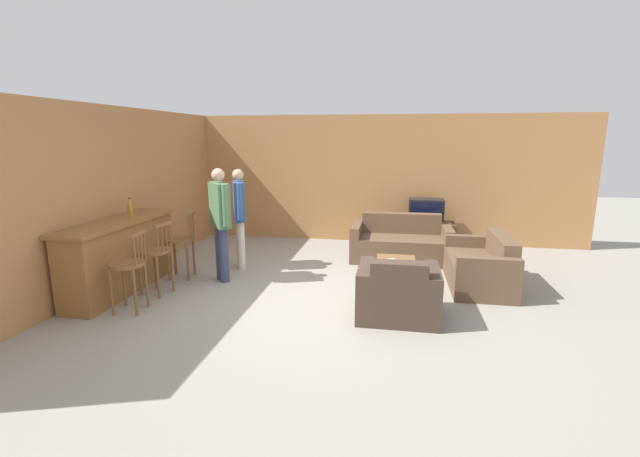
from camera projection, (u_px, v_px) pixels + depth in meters
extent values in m
plane|color=gray|center=(319.00, 305.00, 5.58)|extent=(24.00, 24.00, 0.00)
cube|color=#B27A47|center=(351.00, 179.00, 8.88)|extent=(9.40, 0.08, 2.60)
cube|color=#B27A47|center=(147.00, 189.00, 7.16)|extent=(0.08, 8.71, 2.60)
cube|color=brown|center=(121.00, 258.00, 6.02)|extent=(0.47, 2.01, 0.97)
cube|color=brown|center=(117.00, 222.00, 5.92)|extent=(0.55, 2.07, 0.05)
cylinder|color=brown|center=(127.00, 264.00, 5.27)|extent=(0.47, 0.47, 0.04)
cylinder|color=brown|center=(124.00, 284.00, 5.50)|extent=(0.04, 0.04, 0.59)
cylinder|color=brown|center=(112.00, 292.00, 5.21)|extent=(0.04, 0.04, 0.59)
cylinder|color=brown|center=(147.00, 285.00, 5.47)|extent=(0.04, 0.04, 0.59)
cylinder|color=brown|center=(135.00, 293.00, 5.19)|extent=(0.04, 0.04, 0.59)
cylinder|color=brown|center=(145.00, 247.00, 5.35)|extent=(0.02, 0.02, 0.35)
cylinder|color=brown|center=(142.00, 248.00, 5.26)|extent=(0.02, 0.02, 0.35)
cylinder|color=brown|center=(138.00, 250.00, 5.18)|extent=(0.02, 0.02, 0.35)
cylinder|color=brown|center=(135.00, 252.00, 5.10)|extent=(0.02, 0.02, 0.35)
cube|color=brown|center=(138.00, 234.00, 5.18)|extent=(0.07, 0.36, 0.04)
cylinder|color=brown|center=(155.00, 251.00, 5.88)|extent=(0.49, 0.49, 0.04)
cylinder|color=brown|center=(156.00, 269.00, 6.13)|extent=(0.04, 0.04, 0.59)
cylinder|color=brown|center=(140.00, 275.00, 5.86)|extent=(0.04, 0.04, 0.59)
cylinder|color=brown|center=(172.00, 271.00, 6.03)|extent=(0.04, 0.04, 0.59)
cylinder|color=brown|center=(158.00, 277.00, 5.75)|extent=(0.04, 0.04, 0.59)
cylinder|color=brown|center=(171.00, 236.00, 5.89)|extent=(0.02, 0.02, 0.35)
cylinder|color=brown|center=(167.00, 238.00, 5.81)|extent=(0.02, 0.02, 0.35)
cylinder|color=brown|center=(162.00, 239.00, 5.74)|extent=(0.02, 0.02, 0.35)
cylinder|color=brown|center=(158.00, 241.00, 5.66)|extent=(0.02, 0.02, 0.35)
cube|color=brown|center=(163.00, 225.00, 5.73)|extent=(0.10, 0.36, 0.04)
cylinder|color=brown|center=(180.00, 239.00, 6.55)|extent=(0.48, 0.48, 0.04)
cylinder|color=brown|center=(175.00, 257.00, 6.77)|extent=(0.04, 0.04, 0.59)
cylinder|color=brown|center=(168.00, 262.00, 6.48)|extent=(0.04, 0.04, 0.59)
cylinder|color=brown|center=(194.00, 257.00, 6.76)|extent=(0.04, 0.04, 0.59)
cylinder|color=brown|center=(188.00, 262.00, 6.47)|extent=(0.04, 0.04, 0.59)
cylinder|color=brown|center=(193.00, 225.00, 6.63)|extent=(0.02, 0.02, 0.35)
cylinder|color=brown|center=(192.00, 227.00, 6.55)|extent=(0.02, 0.02, 0.35)
cylinder|color=brown|center=(190.00, 228.00, 6.47)|extent=(0.02, 0.02, 0.35)
cylinder|color=brown|center=(188.00, 229.00, 6.38)|extent=(0.02, 0.02, 0.35)
cube|color=brown|center=(190.00, 215.00, 6.47)|extent=(0.09, 0.36, 0.04)
cube|color=brown|center=(400.00, 248.00, 7.59)|extent=(1.42, 0.90, 0.43)
cube|color=brown|center=(401.00, 223.00, 7.84)|extent=(1.42, 0.22, 0.36)
cube|color=brown|center=(356.00, 241.00, 7.71)|extent=(0.16, 0.90, 0.63)
cube|color=brown|center=(447.00, 245.00, 7.44)|extent=(0.16, 0.90, 0.63)
cube|color=#423328|center=(398.00, 299.00, 5.21)|extent=(0.65, 0.85, 0.43)
cube|color=#423328|center=(399.00, 277.00, 4.82)|extent=(0.65, 0.22, 0.34)
cube|color=#423328|center=(432.00, 294.00, 5.12)|extent=(0.16, 0.85, 0.62)
cube|color=#423328|center=(365.00, 290.00, 5.26)|extent=(0.16, 0.85, 0.62)
cube|color=brown|center=(478.00, 272.00, 6.26)|extent=(0.83, 1.15, 0.43)
cube|color=brown|center=(502.00, 248.00, 6.13)|extent=(0.22, 1.15, 0.33)
cube|color=brown|center=(471.00, 254.00, 6.87)|extent=(0.83, 0.16, 0.61)
cube|color=brown|center=(487.00, 280.00, 5.61)|extent=(0.83, 0.16, 0.61)
cube|color=brown|center=(396.00, 264.00, 6.22)|extent=(0.57, 0.93, 0.04)
cube|color=brown|center=(377.00, 284.00, 5.89)|extent=(0.06, 0.06, 0.33)
cube|color=brown|center=(413.00, 286.00, 5.81)|extent=(0.06, 0.06, 0.33)
cube|color=brown|center=(380.00, 266.00, 6.71)|extent=(0.06, 0.06, 0.33)
cube|color=brown|center=(412.00, 268.00, 6.62)|extent=(0.06, 0.06, 0.33)
cube|color=#513823|center=(425.00, 235.00, 8.44)|extent=(1.13, 0.53, 0.52)
cube|color=black|center=(426.00, 211.00, 8.34)|extent=(0.66, 0.43, 0.46)
cube|color=black|center=(427.00, 212.00, 8.13)|extent=(0.59, 0.01, 0.39)
cylinder|color=#B27A23|center=(130.00, 211.00, 6.14)|extent=(0.07, 0.07, 0.19)
cone|color=#B27A23|center=(130.00, 202.00, 6.12)|extent=(0.06, 0.06, 0.08)
cylinder|color=black|center=(129.00, 198.00, 6.11)|extent=(0.03, 0.03, 0.02)
cube|color=#B7AD99|center=(390.00, 261.00, 6.29)|extent=(0.26, 0.24, 0.02)
cylinder|color=silver|center=(241.00, 245.00, 7.05)|extent=(0.13, 0.13, 0.81)
cylinder|color=silver|center=(240.00, 243.00, 7.19)|extent=(0.13, 0.13, 0.81)
cube|color=#335189|center=(239.00, 201.00, 6.97)|extent=(0.33, 0.46, 0.64)
cylinder|color=#335189|center=(240.00, 202.00, 6.74)|extent=(0.09, 0.09, 0.59)
cylinder|color=#335189|center=(238.00, 198.00, 7.18)|extent=(0.09, 0.09, 0.59)
sphere|color=tan|center=(238.00, 175.00, 6.88)|extent=(0.18, 0.18, 0.18)
cylinder|color=#384260|center=(220.00, 253.00, 6.54)|extent=(0.14, 0.14, 0.83)
cylinder|color=#384260|center=(224.00, 255.00, 6.41)|extent=(0.14, 0.14, 0.83)
cube|color=#4C754C|center=(220.00, 205.00, 6.32)|extent=(0.44, 0.46, 0.66)
cylinder|color=#4C754C|center=(214.00, 201.00, 6.52)|extent=(0.09, 0.09, 0.61)
cylinder|color=#4C754C|center=(225.00, 206.00, 6.10)|extent=(0.09, 0.09, 0.61)
sphere|color=tan|center=(218.00, 175.00, 6.22)|extent=(0.19, 0.19, 0.19)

